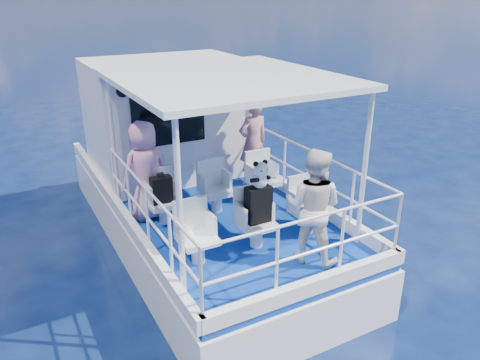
# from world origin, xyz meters

# --- Properties ---
(ground) EXTENTS (2000.00, 2000.00, 0.00)m
(ground) POSITION_xyz_m (0.00, 0.00, 0.00)
(ground) COLOR #071238
(ground) RESTS_ON ground
(hull) EXTENTS (3.00, 7.00, 1.60)m
(hull) POSITION_xyz_m (0.00, 1.00, 0.00)
(hull) COLOR white
(hull) RESTS_ON ground
(deck) EXTENTS (2.90, 6.90, 0.10)m
(deck) POSITION_xyz_m (0.00, 1.00, 0.85)
(deck) COLOR navy
(deck) RESTS_ON hull
(cabin) EXTENTS (2.85, 2.00, 2.20)m
(cabin) POSITION_xyz_m (0.00, 2.30, 2.00)
(cabin) COLOR white
(cabin) RESTS_ON deck
(canopy) EXTENTS (3.00, 3.20, 0.08)m
(canopy) POSITION_xyz_m (0.00, -0.20, 3.14)
(canopy) COLOR white
(canopy) RESTS_ON cabin
(canopy_posts) EXTENTS (2.77, 2.97, 2.20)m
(canopy_posts) POSITION_xyz_m (0.00, -0.25, 2.00)
(canopy_posts) COLOR white
(canopy_posts) RESTS_ON deck
(railings) EXTENTS (2.84, 3.59, 1.00)m
(railings) POSITION_xyz_m (0.00, -0.58, 1.40)
(railings) COLOR white
(railings) RESTS_ON deck
(seat_port_fwd) EXTENTS (0.48, 0.46, 0.38)m
(seat_port_fwd) POSITION_xyz_m (-0.90, 0.20, 1.09)
(seat_port_fwd) COLOR white
(seat_port_fwd) RESTS_ON deck
(seat_center_fwd) EXTENTS (0.48, 0.46, 0.38)m
(seat_center_fwd) POSITION_xyz_m (0.00, 0.20, 1.09)
(seat_center_fwd) COLOR white
(seat_center_fwd) RESTS_ON deck
(seat_stbd_fwd) EXTENTS (0.48, 0.46, 0.38)m
(seat_stbd_fwd) POSITION_xyz_m (0.90, 0.20, 1.09)
(seat_stbd_fwd) COLOR white
(seat_stbd_fwd) RESTS_ON deck
(seat_port_aft) EXTENTS (0.48, 0.46, 0.38)m
(seat_port_aft) POSITION_xyz_m (-0.90, -1.10, 1.09)
(seat_port_aft) COLOR white
(seat_port_aft) RESTS_ON deck
(seat_center_aft) EXTENTS (0.48, 0.46, 0.38)m
(seat_center_aft) POSITION_xyz_m (0.00, -1.10, 1.09)
(seat_center_aft) COLOR white
(seat_center_aft) RESTS_ON deck
(seat_stbd_aft) EXTENTS (0.48, 0.46, 0.38)m
(seat_stbd_aft) POSITION_xyz_m (0.90, -1.10, 1.09)
(seat_stbd_aft) COLOR white
(seat_stbd_aft) RESTS_ON deck
(passenger_port_fwd) EXTENTS (0.67, 0.54, 1.58)m
(passenger_port_fwd) POSITION_xyz_m (-1.06, 0.52, 1.69)
(passenger_port_fwd) COLOR pink
(passenger_port_fwd) RESTS_ON deck
(passenger_stbd_fwd) EXTENTS (0.61, 0.42, 1.62)m
(passenger_stbd_fwd) POSITION_xyz_m (1.10, 0.91, 1.71)
(passenger_stbd_fwd) COLOR tan
(passenger_stbd_fwd) RESTS_ON deck
(passenger_stbd_aft) EXTENTS (0.94, 0.97, 1.57)m
(passenger_stbd_aft) POSITION_xyz_m (0.47, -1.75, 1.69)
(passenger_stbd_aft) COLOR white
(passenger_stbd_aft) RESTS_ON deck
(backpack_port) EXTENTS (0.31, 0.18, 0.41)m
(backpack_port) POSITION_xyz_m (-0.94, 0.16, 1.49)
(backpack_port) COLOR black
(backpack_port) RESTS_ON seat_port_fwd
(backpack_center) EXTENTS (0.35, 0.20, 0.53)m
(backpack_center) POSITION_xyz_m (0.03, -1.09, 1.54)
(backpack_center) COLOR black
(backpack_center) RESTS_ON seat_center_aft
(compact_camera) EXTENTS (0.11, 0.07, 0.07)m
(compact_camera) POSITION_xyz_m (-0.94, 0.16, 1.72)
(compact_camera) COLOR black
(compact_camera) RESTS_ON backpack_port
(panda) EXTENTS (0.25, 0.21, 0.38)m
(panda) POSITION_xyz_m (0.04, -1.12, 2.00)
(panda) COLOR white
(panda) RESTS_ON backpack_center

